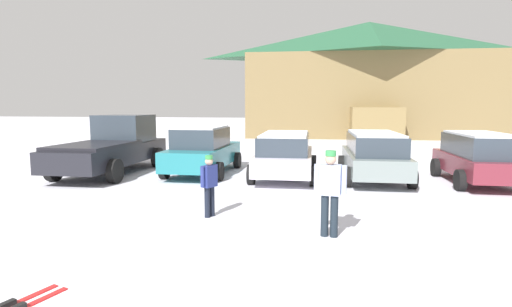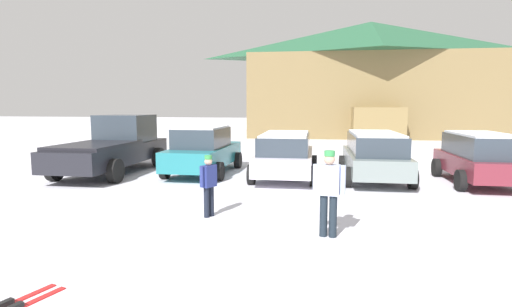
% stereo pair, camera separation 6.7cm
% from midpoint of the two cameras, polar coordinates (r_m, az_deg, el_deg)
% --- Properties ---
extents(ski_lodge, '(20.15, 10.63, 9.28)m').
position_cam_midpoint_polar(ski_lodge, '(34.64, 15.96, 10.21)').
color(ski_lodge, olive).
rests_on(ski_lodge, ground).
extents(parked_teal_hatchback, '(2.19, 4.60, 1.76)m').
position_cam_midpoint_polar(parked_teal_hatchback, '(14.93, -7.37, 0.50)').
color(parked_teal_hatchback, '#22767F').
rests_on(parked_teal_hatchback, ground).
extents(parked_white_suv, '(2.26, 4.55, 1.57)m').
position_cam_midpoint_polar(parked_white_suv, '(13.94, 4.37, 0.02)').
color(parked_white_suv, white).
rests_on(parked_white_suv, ground).
extents(parked_grey_wagon, '(2.21, 4.59, 1.62)m').
position_cam_midpoint_polar(parked_grey_wagon, '(14.07, 16.66, -0.10)').
color(parked_grey_wagon, gray).
rests_on(parked_grey_wagon, ground).
extents(parked_maroon_van, '(2.14, 4.05, 1.65)m').
position_cam_midpoint_polar(parked_maroon_van, '(14.64, 29.51, -0.41)').
color(parked_maroon_van, maroon).
rests_on(parked_maroon_van, ground).
extents(pickup_truck, '(2.49, 5.89, 2.15)m').
position_cam_midpoint_polar(pickup_truck, '(15.98, -19.43, 1.01)').
color(pickup_truck, black).
rests_on(pickup_truck, ground).
extents(skier_adult_in_blue_parka, '(0.61, 0.29, 1.67)m').
position_cam_midpoint_polar(skier_adult_in_blue_parka, '(7.74, 10.61, -4.94)').
color(skier_adult_in_blue_parka, '#1A242D').
rests_on(skier_adult_in_blue_parka, ground).
extents(skier_teen_in_navy_coat, '(0.33, 0.48, 1.41)m').
position_cam_midpoint_polar(skier_teen_in_navy_coat, '(9.07, -6.57, -4.10)').
color(skier_teen_in_navy_coat, black).
rests_on(skier_teen_in_navy_coat, ground).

